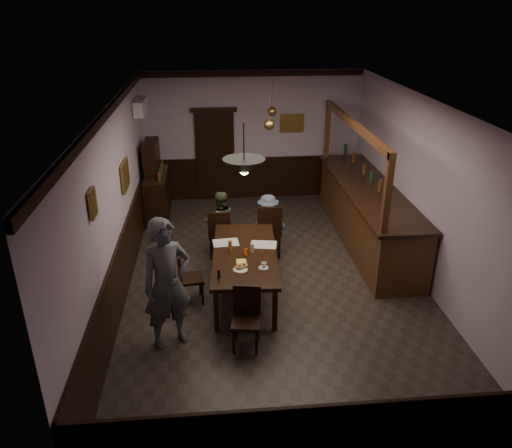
{
  "coord_description": "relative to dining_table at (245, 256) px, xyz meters",
  "views": [
    {
      "loc": [
        -1.0,
        -7.4,
        4.42
      ],
      "look_at": [
        -0.32,
        -0.19,
        1.15
      ],
      "focal_mm": 35.0,
      "sensor_mm": 36.0,
      "label": 1
    }
  ],
  "objects": [
    {
      "name": "chair_near",
      "position": [
        -0.08,
        -1.33,
        -0.2
      ],
      "size": [
        0.44,
        0.44,
        0.89
      ],
      "rotation": [
        0.0,
        0.0,
        -0.17
      ],
      "color": "black",
      "rests_on": "ground"
    },
    {
      "name": "dining_table",
      "position": [
        0.0,
        0.0,
        0.0
      ],
      "size": [
        1.14,
        2.26,
        0.75
      ],
      "rotation": [
        0.0,
        0.0,
        -0.06
      ],
      "color": "black",
      "rests_on": "ground"
    },
    {
      "name": "picture_left_large",
      "position": [
        -1.94,
        1.19,
        1.01
      ],
      "size": [
        0.04,
        0.62,
        0.48
      ],
      "color": "olive",
      "rests_on": "ground"
    },
    {
      "name": "newspaper_right",
      "position": [
        0.33,
        0.24,
        0.07
      ],
      "size": [
        0.46,
        0.37,
        0.01
      ],
      "primitive_type": "cube",
      "rotation": [
        0.0,
        0.0,
        -0.17
      ],
      "color": "silver",
      "rests_on": "dining_table"
    },
    {
      "name": "ac_unit",
      "position": [
        -1.86,
        3.29,
        1.76
      ],
      "size": [
        0.2,
        0.85,
        0.3
      ],
      "color": "white",
      "rests_on": "ground"
    },
    {
      "name": "person_standing",
      "position": [
        -1.13,
        -1.18,
        0.26
      ],
      "size": [
        0.82,
        0.71,
        1.89
      ],
      "primitive_type": "imported",
      "rotation": [
        0.0,
        0.0,
        0.46
      ],
      "color": "#53565F",
      "rests_on": "ground"
    },
    {
      "name": "pendant_brass_mid",
      "position": [
        0.62,
        2.11,
        1.61
      ],
      "size": [
        0.2,
        0.2,
        0.81
      ],
      "color": "#BF8C3F",
      "rests_on": "ground"
    },
    {
      "name": "door_back",
      "position": [
        -0.38,
        4.34,
        0.36
      ],
      "size": [
        0.9,
        0.06,
        2.1
      ],
      "primitive_type": "cube",
      "color": "black",
      "rests_on": "ground"
    },
    {
      "name": "bar_counter",
      "position": [
        2.52,
        1.72,
        -0.07
      ],
      "size": [
        1.01,
        4.32,
        2.42
      ],
      "color": "#492513",
      "rests_on": "ground"
    },
    {
      "name": "saucer",
      "position": [
        0.24,
        -0.53,
        0.07
      ],
      "size": [
        0.15,
        0.15,
        0.01
      ],
      "primitive_type": "cylinder",
      "color": "white",
      "rests_on": "dining_table"
    },
    {
      "name": "chair_side",
      "position": [
        -0.93,
        -0.16,
        -0.21
      ],
      "size": [
        0.43,
        0.43,
        0.87
      ],
      "rotation": [
        0.0,
        0.0,
        1.7
      ],
      "color": "black",
      "rests_on": "ground"
    },
    {
      "name": "beer_glass",
      "position": [
        -0.23,
        0.04,
        0.16
      ],
      "size": [
        0.06,
        0.06,
        0.2
      ],
      "primitive_type": "cylinder",
      "color": "#BF721E",
      "rests_on": "dining_table"
    },
    {
      "name": "person_seated_right",
      "position": [
        0.55,
        1.52,
        -0.12
      ],
      "size": [
        0.79,
        0.55,
        1.13
      ],
      "primitive_type": "imported",
      "rotation": [
        0.0,
        0.0,
        3.33
      ],
      "color": "slate",
      "rests_on": "ground"
    },
    {
      "name": "sideboard",
      "position": [
        -1.69,
        3.32,
        0.01
      ],
      "size": [
        0.47,
        1.31,
        1.73
      ],
      "color": "black",
      "rests_on": "ground"
    },
    {
      "name": "pendant_iron",
      "position": [
        -0.05,
        -0.8,
        1.74
      ],
      "size": [
        0.56,
        0.56,
        0.68
      ],
      "color": "black",
      "rests_on": "ground"
    },
    {
      "name": "chair_far_left",
      "position": [
        -0.37,
        1.3,
        -0.16
      ],
      "size": [
        0.43,
        0.43,
        0.95
      ],
      "rotation": [
        0.0,
        0.0,
        3.1
      ],
      "color": "black",
      "rests_on": "ground"
    },
    {
      "name": "chair_far_right",
      "position": [
        0.53,
        1.23,
        -0.11
      ],
      "size": [
        0.46,
        0.46,
        1.05
      ],
      "rotation": [
        0.0,
        0.0,
        3.15
      ],
      "color": "black",
      "rests_on": "ground"
    },
    {
      "name": "newspaper_left",
      "position": [
        -0.29,
        0.37,
        0.07
      ],
      "size": [
        0.44,
        0.33,
        0.01
      ],
      "primitive_type": "cube",
      "rotation": [
        0.0,
        0.0,
        0.08
      ],
      "color": "silver",
      "rests_on": "dining_table"
    },
    {
      "name": "pepper_mill",
      "position": [
        -0.43,
        -0.76,
        0.13
      ],
      "size": [
        0.04,
        0.04,
        0.14
      ],
      "primitive_type": "cylinder",
      "color": "black",
      "rests_on": "dining_table"
    },
    {
      "name": "coffee_cup",
      "position": [
        0.25,
        -0.52,
        0.11
      ],
      "size": [
        0.08,
        0.08,
        0.07
      ],
      "primitive_type": "imported",
      "rotation": [
        0.0,
        0.0,
        -0.06
      ],
      "color": "white",
      "rests_on": "saucer"
    },
    {
      "name": "pastry_ring_b",
      "position": [
        -0.05,
        -0.48,
        0.1
      ],
      "size": [
        0.13,
        0.13,
        0.04
      ],
      "primitive_type": "torus",
      "color": "#C68C47",
      "rests_on": "pastry_plate"
    },
    {
      "name": "napkin",
      "position": [
        -0.07,
        -0.28,
        0.07
      ],
      "size": [
        0.16,
        0.16,
        0.0
      ],
      "primitive_type": "cube",
      "rotation": [
        0.0,
        0.0,
        -0.06
      ],
      "color": "#FBFB5C",
      "rests_on": "dining_table"
    },
    {
      "name": "person_seated_left",
      "position": [
        -0.35,
        1.58,
        -0.09
      ],
      "size": [
        0.67,
        0.57,
        1.2
      ],
      "primitive_type": "imported",
      "rotation": [
        0.0,
        0.0,
        3.37
      ],
      "color": "#4E5734",
      "rests_on": "ground"
    },
    {
      "name": "soda_can",
      "position": [
        0.01,
        -0.12,
        0.12
      ],
      "size": [
        0.07,
        0.07,
        0.12
      ],
      "primitive_type": "cylinder",
      "color": "orange",
      "rests_on": "dining_table"
    },
    {
      "name": "pastry_ring_a",
      "position": [
        -0.11,
        -0.52,
        0.1
      ],
      "size": [
        0.13,
        0.13,
        0.04
      ],
      "primitive_type": "torus",
      "color": "#C68C47",
      "rests_on": "pastry_plate"
    },
    {
      "name": "picture_back",
      "position": [
        1.42,
        4.35,
        1.11
      ],
      "size": [
        0.55,
        0.04,
        0.42
      ],
      "color": "olive",
      "rests_on": "ground"
    },
    {
      "name": "room",
      "position": [
        0.52,
        0.39,
        0.81
      ],
      "size": [
        5.01,
        8.01,
        3.01
      ],
      "color": "#2D2621",
      "rests_on": "ground"
    },
    {
      "name": "pastry_plate",
      "position": [
        -0.1,
        -0.55,
        0.07
      ],
      "size": [
        0.22,
        0.22,
        0.01
      ],
      "primitive_type": "cylinder",
      "color": "white",
      "rests_on": "dining_table"
    },
    {
      "name": "water_glass",
      "position": [
        0.12,
        0.0,
        0.14
      ],
      "size": [
        0.06,
        0.06,
        0.15
      ],
      "primitive_type": "cylinder",
      "color": "silver",
      "rests_on": "dining_table"
    },
    {
      "name": "pendant_brass_far",
      "position": [
        0.82,
        3.31,
        1.61
      ],
      "size": [
        0.2,
        0.2,
        0.81
      ],
      "color": "#BF8C3F",
      "rests_on": "ground"
    },
    {
      "name": "picture_left_small",
      "position": [
        -1.94,
        -1.21,
        1.46
      ],
      "size": [
        0.04,
        0.28,
        0.36
      ],
      "color": "olive",
      "rests_on": "ground"
    }
  ]
}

